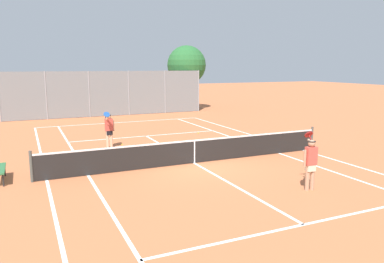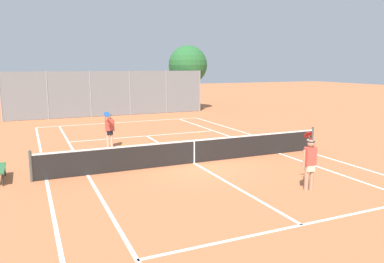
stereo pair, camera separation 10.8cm
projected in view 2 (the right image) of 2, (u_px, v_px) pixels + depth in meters
ground_plane at (194, 163)px, 14.87m from camera, size 120.00×120.00×0.00m
court_line_markings at (194, 163)px, 14.87m from camera, size 11.10×23.90×0.01m
tennis_net at (194, 151)px, 14.78m from camera, size 12.00×0.10×1.07m
player_near_side at (310, 161)px, 11.50m from camera, size 0.71×0.72×1.77m
player_far_left at (109, 128)px, 17.55m from camera, size 0.61×0.78×1.77m
loose_tennis_ball_1 at (122, 144)px, 18.30m from camera, size 0.07×0.07×0.07m
loose_tennis_ball_2 at (199, 133)px, 21.31m from camera, size 0.07×0.07×0.07m
back_fence at (111, 94)px, 28.58m from camera, size 15.17×0.08×3.44m
tree_behind_left at (188, 66)px, 32.53m from camera, size 3.36×3.36×5.56m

